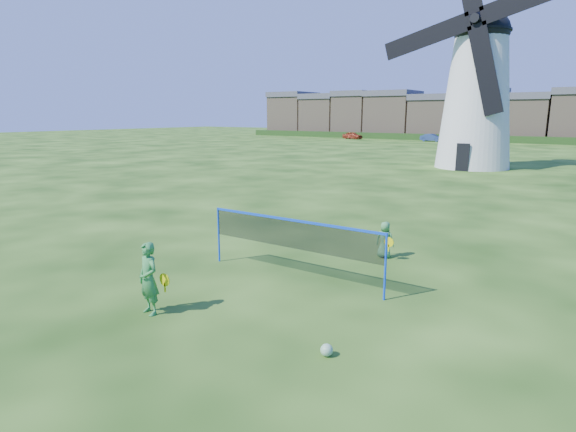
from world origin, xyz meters
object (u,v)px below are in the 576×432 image
(car_left, at_px, (353,135))
(car_right, at_px, (432,138))
(badminton_net, at_px, (292,235))
(windmill, at_px, (477,91))
(play_ball, at_px, (327,350))
(player_girl, at_px, (149,279))
(player_boy, at_px, (385,240))

(car_left, bearing_deg, car_right, -79.84)
(badminton_net, xyz_separation_m, car_right, (-17.24, 63.15, -0.57))
(windmill, height_order, play_ball, windmill)
(player_girl, bearing_deg, car_left, 123.75)
(windmill, distance_m, player_boy, 26.76)
(windmill, relative_size, player_girl, 11.28)
(player_boy, relative_size, car_right, 0.31)
(player_girl, relative_size, play_ball, 6.97)
(player_girl, relative_size, player_boy, 1.44)
(play_ball, bearing_deg, badminton_net, 132.94)
(player_girl, height_order, play_ball, player_girl)
(car_left, relative_size, car_right, 1.00)
(windmill, xyz_separation_m, play_ball, (5.59, -31.86, -5.67))
(player_girl, bearing_deg, badminton_net, 80.65)
(windmill, distance_m, car_left, 43.89)
(player_girl, height_order, car_left, player_girl)
(car_left, bearing_deg, badminton_net, -146.13)
(windmill, distance_m, player_girl, 32.85)
(windmill, bearing_deg, badminton_net, -84.33)
(badminton_net, bearing_deg, player_boy, 68.55)
(car_left, bearing_deg, player_girl, -148.20)
(play_ball, relative_size, car_right, 0.06)
(car_left, xyz_separation_m, car_right, (13.29, 0.53, -0.02))
(car_left, bearing_deg, player_boy, -144.10)
(badminton_net, bearing_deg, player_girl, -109.18)
(play_ball, relative_size, car_left, 0.06)
(badminton_net, distance_m, player_girl, 3.70)
(player_girl, height_order, car_right, player_girl)
(badminton_net, bearing_deg, windmill, 95.67)
(badminton_net, bearing_deg, play_ball, -47.06)
(car_left, distance_m, car_right, 13.30)
(badminton_net, relative_size, car_left, 1.45)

